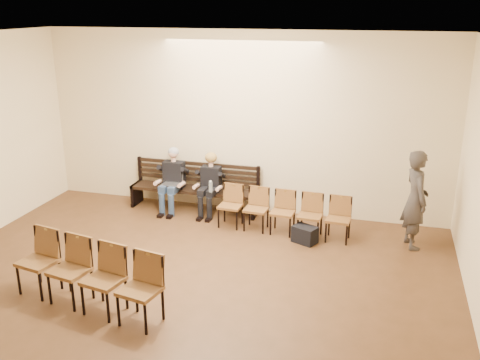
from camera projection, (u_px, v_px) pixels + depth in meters
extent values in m
plane|color=brown|center=(127.00, 356.00, 6.27)|extent=(10.00, 10.00, 0.00)
cube|color=#FAE1B3|center=(241.00, 123.00, 10.29)|extent=(8.00, 0.02, 3.50)
cube|color=white|center=(103.00, 51.00, 5.17)|extent=(8.00, 10.00, 0.02)
cube|color=black|center=(194.00, 199.00, 10.68)|extent=(2.60, 0.90, 0.45)
cube|color=silver|center=(172.00, 184.00, 10.43)|extent=(0.39, 0.32, 0.26)
cylinder|color=silver|center=(211.00, 192.00, 10.06)|extent=(0.09, 0.09, 0.23)
cube|color=black|center=(305.00, 234.00, 9.23)|extent=(0.48, 0.41, 0.29)
imported|color=#39332E|center=(416.00, 192.00, 8.83)|extent=(0.67, 0.82, 1.94)
cube|color=brown|center=(283.00, 213.00, 9.54)|extent=(2.41, 0.55, 0.78)
cube|color=brown|center=(86.00, 276.00, 7.17)|extent=(2.31, 0.92, 0.93)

